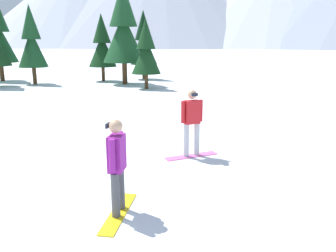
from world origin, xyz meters
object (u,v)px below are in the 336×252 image
object	(u,v)px
pine_tree_tall	(146,51)
pine_tree_broad	(123,29)
snowboarder_foreground	(117,165)
pine_tree_young	(31,41)
snowboarder_midground	(192,122)
pine_tree_slender	(144,42)
pine_tree_leaning	(102,45)

from	to	relation	value
pine_tree_tall	pine_tree_broad	distance (m)	3.52
snowboarder_foreground	pine_tree_broad	bearing A→B (deg)	104.06
pine_tree_young	pine_tree_broad	bearing A→B (deg)	7.74
pine_tree_broad	snowboarder_foreground	bearing A→B (deg)	-75.94
snowboarder_foreground	pine_tree_tall	bearing A→B (deg)	99.30
pine_tree_young	snowboarder_foreground	bearing A→B (deg)	-58.32
pine_tree_tall	snowboarder_foreground	bearing A→B (deg)	-80.70
pine_tree_tall	snowboarder_midground	bearing A→B (deg)	-74.16
pine_tree_broad	pine_tree_slender	world-z (taller)	pine_tree_broad
pine_tree_tall	pine_tree_leaning	xyz separation A→B (m)	(-4.32, 4.22, 0.35)
snowboarder_midground	snowboarder_foreground	bearing A→B (deg)	-107.83
snowboarder_foreground	pine_tree_leaning	world-z (taller)	pine_tree_leaning
snowboarder_midground	pine_tree_leaning	size ratio (longest dim) A/B	0.35
pine_tree_tall	pine_tree_leaning	world-z (taller)	pine_tree_leaning
snowboarder_midground	pine_tree_broad	bearing A→B (deg)	110.34
snowboarder_foreground	pine_tree_slender	bearing A→B (deg)	100.22
snowboarder_foreground	pine_tree_slender	xyz separation A→B (m)	(-4.19, 23.24, 2.14)
pine_tree_young	pine_tree_leaning	size ratio (longest dim) A/B	1.09
snowboarder_midground	pine_tree_leaning	distance (m)	19.83
pine_tree_tall	pine_tree_leaning	distance (m)	6.05
snowboarder_midground	pine_tree_slender	world-z (taller)	pine_tree_slender
pine_tree_tall	pine_tree_young	distance (m)	8.86
pine_tree_leaning	pine_tree_slender	size ratio (longest dim) A/B	0.93
snowboarder_foreground	pine_tree_tall	size ratio (longest dim) A/B	0.38
pine_tree_leaning	pine_tree_slender	xyz separation A→B (m)	(2.94, 1.89, 0.21)
snowboarder_midground	pine_tree_tall	world-z (taller)	pine_tree_tall
snowboarder_foreground	pine_tree_tall	xyz separation A→B (m)	(-2.81, 17.13, 1.58)
snowboarder_foreground	pine_tree_young	xyz separation A→B (m)	(-11.51, 18.65, 2.18)
snowboarder_midground	pine_tree_leaning	xyz separation A→B (m)	(-8.22, 17.95, 1.88)
snowboarder_midground	pine_tree_tall	size ratio (longest dim) A/B	0.40
pine_tree_slender	snowboarder_midground	bearing A→B (deg)	-75.10
pine_tree_broad	pine_tree_slender	size ratio (longest dim) A/B	1.30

